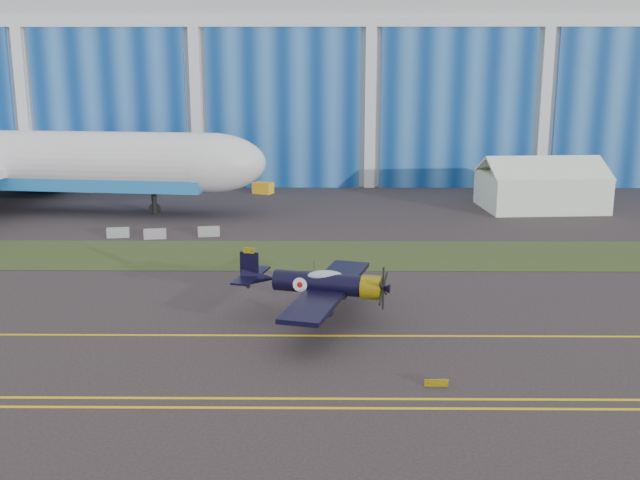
{
  "coord_description": "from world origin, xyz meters",
  "views": [
    {
      "loc": [
        16.52,
        -46.52,
        15.63
      ],
      "look_at": [
        16.05,
        6.67,
        3.04
      ],
      "focal_mm": 42.0,
      "sensor_mm": 36.0,
      "label": 1
    }
  ],
  "objects_px": {
    "tent": "(541,182)",
    "tug": "(263,188)",
    "warbird": "(319,283)",
    "shipping_container": "(75,180)"
  },
  "relations": [
    {
      "from": "warbird",
      "to": "shipping_container",
      "type": "xyz_separation_m",
      "value": [
        -31.18,
        48.53,
        -1.11
      ]
    },
    {
      "from": "warbird",
      "to": "tug",
      "type": "xyz_separation_m",
      "value": [
        -7.35,
        46.69,
        -1.76
      ]
    },
    {
      "from": "tent",
      "to": "shipping_container",
      "type": "distance_m",
      "value": 56.37
    },
    {
      "from": "tent",
      "to": "shipping_container",
      "type": "height_order",
      "value": "tent"
    },
    {
      "from": "tent",
      "to": "tug",
      "type": "bearing_deg",
      "value": 158.48
    },
    {
      "from": "warbird",
      "to": "shipping_container",
      "type": "relative_size",
      "value": 2.49
    },
    {
      "from": "tent",
      "to": "shipping_container",
      "type": "xyz_separation_m",
      "value": [
        -55.17,
        11.46,
        -1.61
      ]
    },
    {
      "from": "tent",
      "to": "tug",
      "type": "xyz_separation_m",
      "value": [
        -31.34,
        9.62,
        -2.26
      ]
    },
    {
      "from": "shipping_container",
      "to": "tent",
      "type": "bearing_deg",
      "value": -3.84
    },
    {
      "from": "warbird",
      "to": "tent",
      "type": "distance_m",
      "value": 44.16
    }
  ]
}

